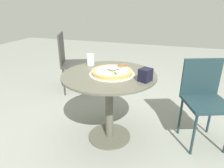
{
  "coord_description": "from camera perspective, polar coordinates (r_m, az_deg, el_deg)",
  "views": [
    {
      "loc": [
        -1.66,
        -0.56,
        1.32
      ],
      "look_at": [
        0.01,
        -0.03,
        0.6
      ],
      "focal_mm": 32.22,
      "sensor_mm": 36.0,
      "label": 1
    }
  ],
  "objects": [
    {
      "name": "patio_chair_far",
      "position": [
        3.12,
        -11.74,
        6.97
      ],
      "size": [
        0.56,
        0.56,
        0.9
      ],
      "color": "#32312D",
      "rests_on": "ground"
    },
    {
      "name": "pizza_server",
      "position": [
        1.87,
        1.78,
        4.96
      ],
      "size": [
        0.2,
        0.16,
        0.02
      ],
      "color": "silver",
      "rests_on": "pizza_on_tray"
    },
    {
      "name": "ground_plane",
      "position": [
        2.2,
        -0.73,
        -14.65
      ],
      "size": [
        10.0,
        10.0,
        0.0
      ],
      "primitive_type": "plane",
      "color": "gray"
    },
    {
      "name": "patio_table",
      "position": [
        1.93,
        -0.8,
        -2.28
      ],
      "size": [
        0.88,
        0.88,
        0.7
      ],
      "color": "#504F42",
      "rests_on": "ground"
    },
    {
      "name": "pizza_on_tray",
      "position": [
        1.85,
        0.0,
        3.39
      ],
      "size": [
        0.42,
        0.42,
        0.05
      ],
      "color": "silver",
      "rests_on": "patio_table"
    },
    {
      "name": "napkin_dispenser",
      "position": [
        1.69,
        9.45,
        2.56
      ],
      "size": [
        0.13,
        0.12,
        0.11
      ],
      "primitive_type": "cube",
      "rotation": [
        0.0,
        0.0,
        5.86
      ],
      "color": "black",
      "rests_on": "patio_table"
    },
    {
      "name": "patio_chair_near",
      "position": [
        2.11,
        24.67,
        -2.92
      ],
      "size": [
        0.5,
        0.5,
        0.82
      ],
      "color": "#1A2E33",
      "rests_on": "ground"
    },
    {
      "name": "drinking_cup",
      "position": [
        2.13,
        -6.12,
        6.91
      ],
      "size": [
        0.07,
        0.07,
        0.11
      ],
      "primitive_type": "cylinder",
      "color": "white",
      "rests_on": "patio_table"
    }
  ]
}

